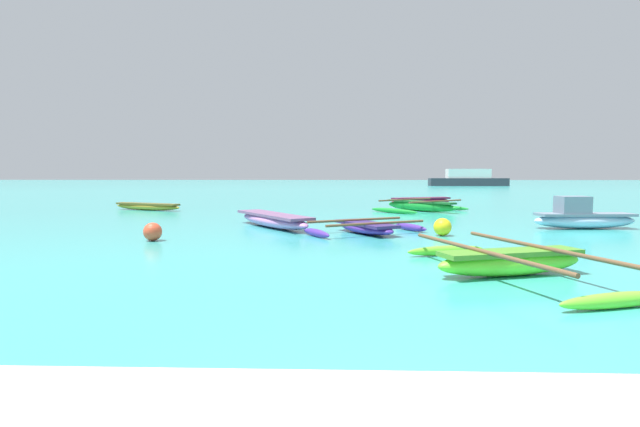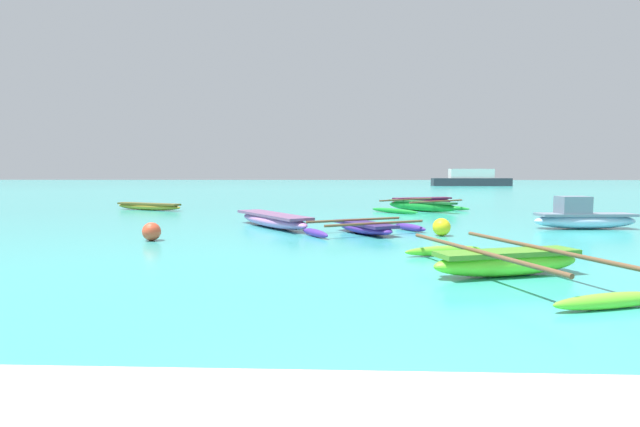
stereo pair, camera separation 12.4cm
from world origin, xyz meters
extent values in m
ellipsoid|color=#71E730|center=(2.50, 5.32, 0.21)|extent=(2.68, 1.35, 0.41)
cube|color=#4B8C27|center=(2.50, 5.32, 0.37)|extent=(2.47, 1.26, 0.08)
cylinder|color=brown|center=(3.07, 5.49, 0.43)|extent=(1.31, 3.95, 0.07)
cylinder|color=brown|center=(1.94, 5.14, 0.43)|extent=(1.31, 3.95, 0.07)
ellipsoid|color=#71E730|center=(1.88, 7.28, 0.10)|extent=(1.68, 0.70, 0.20)
ellipsoid|color=#71E730|center=(3.12, 3.35, 0.10)|extent=(1.68, 0.70, 0.20)
ellipsoid|color=#931851|center=(3.96, 22.73, 0.21)|extent=(3.38, 1.90, 0.43)
cube|color=#5D1A39|center=(3.96, 22.73, 0.39)|extent=(3.12, 1.77, 0.08)
ellipsoid|color=#C07CC2|center=(-2.29, 12.41, 0.21)|extent=(2.97, 3.94, 0.42)
cube|color=#765077|center=(-2.29, 12.41, 0.38)|extent=(2.76, 3.64, 0.08)
ellipsoid|color=olive|center=(-8.85, 19.27, 0.16)|extent=(3.54, 1.87, 0.32)
cube|color=brown|center=(-8.85, 19.27, 0.28)|extent=(3.27, 1.74, 0.08)
ellipsoid|color=#19912E|center=(3.32, 19.08, 0.23)|extent=(2.81, 3.23, 0.45)
cube|color=#1A5C26|center=(3.32, 19.08, 0.41)|extent=(2.60, 2.98, 0.08)
cylinder|color=brown|center=(3.87, 18.42, 0.47)|extent=(2.62, 2.21, 0.07)
cylinder|color=brown|center=(2.77, 19.73, 0.47)|extent=(2.62, 2.21, 0.07)
ellipsoid|color=#19912E|center=(4.61, 20.15, 0.10)|extent=(1.84, 2.14, 0.20)
ellipsoid|color=#19912E|center=(2.03, 18.00, 0.10)|extent=(1.84, 2.14, 0.20)
ellipsoid|color=#4A2A94|center=(0.47, 10.91, 0.15)|extent=(1.86, 2.51, 0.31)
cube|color=#35245E|center=(0.47, 10.91, 0.27)|extent=(1.74, 2.32, 0.08)
cylinder|color=brown|center=(0.73, 10.43, 0.33)|extent=(2.71, 1.54, 0.07)
cylinder|color=brown|center=(0.20, 11.39, 0.33)|extent=(2.71, 1.54, 0.07)
ellipsoid|color=#4A2A94|center=(1.80, 11.64, 0.10)|extent=(0.87, 1.36, 0.20)
ellipsoid|color=#4A2A94|center=(-0.87, 10.17, 0.10)|extent=(0.87, 1.36, 0.20)
ellipsoid|color=#ABC6E7|center=(7.11, 12.36, 0.23)|extent=(3.10, 0.98, 0.46)
cube|color=slate|center=(7.11, 12.36, 0.42)|extent=(2.85, 0.93, 0.08)
cube|color=slate|center=(6.72, 12.33, 0.72)|extent=(0.90, 0.72, 0.51)
sphere|color=yellow|center=(2.48, 10.46, 0.24)|extent=(0.47, 0.47, 0.47)
sphere|color=#E54C2D|center=(-4.86, 9.21, 0.23)|extent=(0.45, 0.45, 0.45)
cube|color=#2D333D|center=(16.85, 63.33, 0.50)|extent=(10.06, 2.21, 1.01)
cube|color=white|center=(16.85, 63.33, 1.61)|extent=(5.53, 1.88, 1.21)
camera|label=1|loc=(-0.33, -2.80, 1.66)|focal=28.00mm
camera|label=2|loc=(-0.20, -2.80, 1.66)|focal=28.00mm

